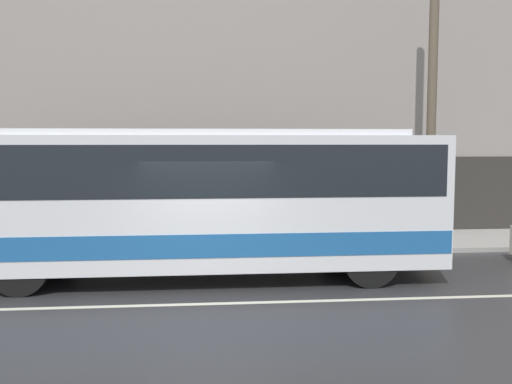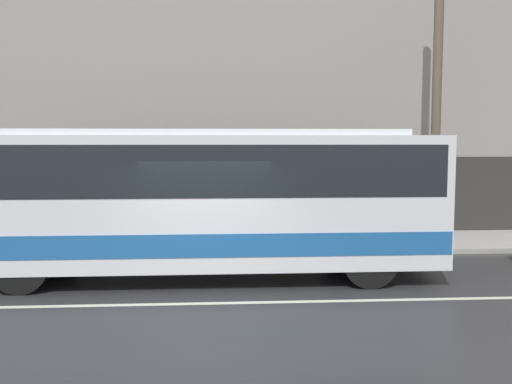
# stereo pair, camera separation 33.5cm
# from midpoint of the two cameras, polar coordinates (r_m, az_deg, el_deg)

# --- Properties ---
(ground_plane) EXTENTS (60.00, 60.00, 0.00)m
(ground_plane) POSITION_cam_midpoint_polar(r_m,az_deg,el_deg) (10.32, -5.76, -11.09)
(ground_plane) COLOR #2D2D30
(sidewalk) EXTENTS (60.00, 3.00, 0.12)m
(sidewalk) POSITION_cam_midpoint_polar(r_m,az_deg,el_deg) (15.66, -5.65, -5.22)
(sidewalk) COLOR #A09E99
(sidewalk) RESTS_ON ground_plane
(building_facade) EXTENTS (60.00, 0.35, 9.55)m
(building_facade) POSITION_cam_midpoint_polar(r_m,az_deg,el_deg) (17.13, -5.76, 10.92)
(building_facade) COLOR gray
(building_facade) RESTS_ON ground_plane
(lane_stripe) EXTENTS (54.00, 0.14, 0.01)m
(lane_stripe) POSITION_cam_midpoint_polar(r_m,az_deg,el_deg) (10.31, -5.76, -11.07)
(lane_stripe) COLOR beige
(lane_stripe) RESTS_ON ground_plane
(transit_bus) EXTENTS (10.70, 2.61, 3.11)m
(transit_bus) POSITION_cam_midpoint_polar(r_m,az_deg,el_deg) (12.00, -8.33, -0.30)
(transit_bus) COLOR silver
(transit_bus) RESTS_ON ground_plane
(utility_pole_near) EXTENTS (0.24, 0.24, 8.34)m
(utility_pole_near) POSITION_cam_midpoint_polar(r_m,az_deg,el_deg) (15.61, 16.62, 10.15)
(utility_pole_near) COLOR brown
(utility_pole_near) RESTS_ON sidewalk
(pedestrian_waiting) EXTENTS (0.36, 0.36, 1.51)m
(pedestrian_waiting) POSITION_cam_midpoint_polar(r_m,az_deg,el_deg) (16.01, -21.46, -2.61)
(pedestrian_waiting) COLOR maroon
(pedestrian_waiting) RESTS_ON sidewalk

